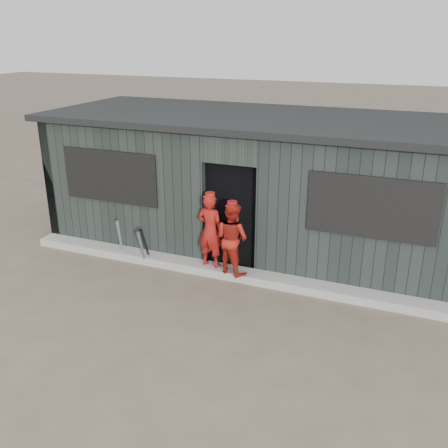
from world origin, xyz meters
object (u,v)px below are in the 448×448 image
at_px(player_red_left, 210,230).
at_px(player_red_right, 232,238).
at_px(bat_left, 120,240).
at_px(bat_mid, 142,249).
at_px(bat_right, 146,245).
at_px(player_grey_back, 257,234).
at_px(dugout, 256,182).

relative_size(player_red_left, player_red_right, 1.05).
xyz_separation_m(bat_left, bat_mid, (0.54, -0.12, -0.05)).
height_order(bat_right, player_grey_back, player_grey_back).
bearing_deg(dugout, bat_left, -139.51).
bearing_deg(bat_left, bat_mid, -12.12).
distance_m(bat_mid, player_red_right, 1.79).
height_order(bat_right, player_red_right, player_red_right).
relative_size(player_red_left, player_grey_back, 1.03).
distance_m(bat_left, player_red_left, 1.87).
xyz_separation_m(player_red_left, player_red_right, (0.45, -0.10, -0.03)).
relative_size(bat_left, player_red_left, 0.61).
bearing_deg(player_red_right, bat_left, 21.16).
height_order(bat_mid, player_grey_back, player_grey_back).
bearing_deg(bat_left, player_grey_back, 14.92).
xyz_separation_m(bat_right, player_red_left, (1.29, 0.09, 0.46)).
height_order(bat_left, bat_mid, bat_left).
bearing_deg(bat_left, bat_right, 3.68).
xyz_separation_m(bat_right, player_grey_back, (1.97, 0.63, 0.30)).
bearing_deg(player_grey_back, bat_mid, 34.45).
height_order(player_red_left, player_red_right, player_red_left).
bearing_deg(player_red_right, player_red_left, 7.59).
height_order(bat_right, player_red_left, player_red_left).
relative_size(player_red_right, dugout, 0.15).
distance_m(bat_left, player_grey_back, 2.60).
xyz_separation_m(player_red_right, player_grey_back, (0.23, 0.65, -0.13)).
bearing_deg(player_red_left, bat_left, 10.58).
bearing_deg(dugout, player_red_right, -84.35).
bearing_deg(bat_mid, player_red_left, 10.65).
distance_m(player_grey_back, dugout, 1.35).
xyz_separation_m(bat_left, player_red_left, (1.82, 0.12, 0.42)).
distance_m(player_red_left, dugout, 1.75).
xyz_separation_m(bat_mid, dugout, (1.56, 1.91, 0.93)).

